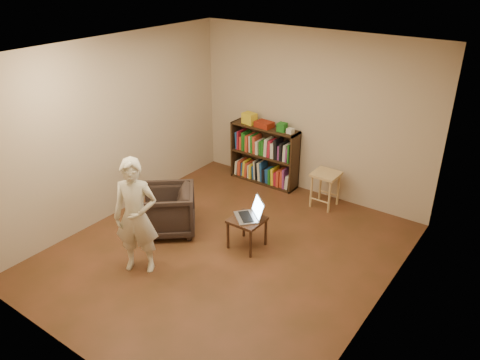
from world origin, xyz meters
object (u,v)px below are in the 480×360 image
Objects in this scene: stool at (326,179)px; side_table at (247,224)px; armchair at (168,210)px; laptop at (251,214)px; bookshelf at (265,158)px; person at (136,217)px.

side_table is (-0.33, -1.63, -0.10)m from stool.
armchair is 1.70× the size of side_table.
armchair is at bearing -126.77° from stool.
stool is 1.32× the size of side_table.
armchair is 1.21m from laptop.
bookshelf is 1.98m from laptop.
bookshelf is at bearing 171.41° from stool.
armchair is 1.48× the size of laptop.
person is (-1.14, -2.79, 0.29)m from stool.
side_table is 0.87× the size of laptop.
stool is at bearing 119.14° from laptop.
stool is at bearing -8.59° from bookshelf.
armchair is at bearing -164.09° from side_table.
laptop is (0.92, -1.76, 0.05)m from bookshelf.
side_table is at bearing 65.65° from armchair.
laptop is at bearing -101.34° from stool.
stool is at bearing 102.96° from armchair.
laptop is at bearing 26.60° from person.
bookshelf is at bearing 158.00° from laptop.
person is at bearing -83.50° from laptop.
laptop is (1.14, 0.38, 0.16)m from armchair.
side_table is (1.12, 0.32, 0.02)m from armchair.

